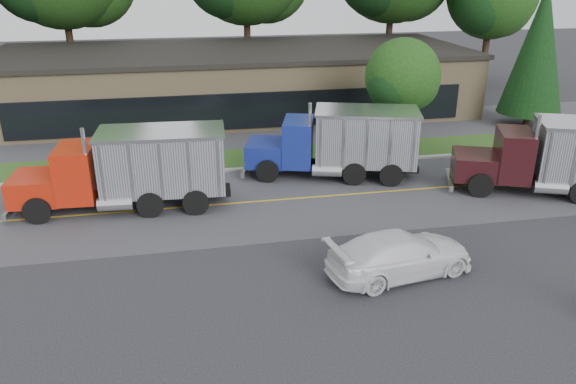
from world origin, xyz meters
name	(u,v)px	position (x,y,z in m)	size (l,w,h in m)	color
ground	(264,324)	(0.00, 0.00, 0.00)	(140.00, 140.00, 0.00)	#3A3A40
road	(232,204)	(0.00, 9.00, 0.00)	(60.00, 8.00, 0.02)	#4E4E53
center_line	(232,204)	(0.00, 9.00, 0.00)	(60.00, 0.12, 0.01)	gold
curb	(224,171)	(0.00, 13.20, 0.00)	(60.00, 0.30, 0.12)	#9E9E99
grass_verge	(221,160)	(0.00, 15.00, 0.00)	(60.00, 3.40, 0.03)	#1F4D1A
far_parking	(214,134)	(0.00, 20.00, 0.00)	(60.00, 7.00, 0.02)	#4E4E53
strip_mall	(235,82)	(2.00, 26.00, 2.00)	(32.00, 12.00, 4.00)	tan
evergreen_right	(538,49)	(20.00, 18.00, 4.90)	(3.93, 3.93, 8.93)	#382619
tree_verge	(403,80)	(10.07, 15.05, 3.93)	(4.33, 4.07, 6.17)	#382619
dump_truck_red	(134,167)	(-4.04, 9.48, 1.81)	(9.08, 3.09, 3.36)	black
dump_truck_blue	(342,141)	(5.65, 11.43, 1.81)	(8.57, 4.69, 3.36)	black
dump_truck_maroon	(565,156)	(14.82, 7.36, 1.81)	(8.78, 5.44, 3.36)	black
rally_car	(400,254)	(4.95, 1.95, 0.74)	(2.08, 5.10, 1.48)	white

